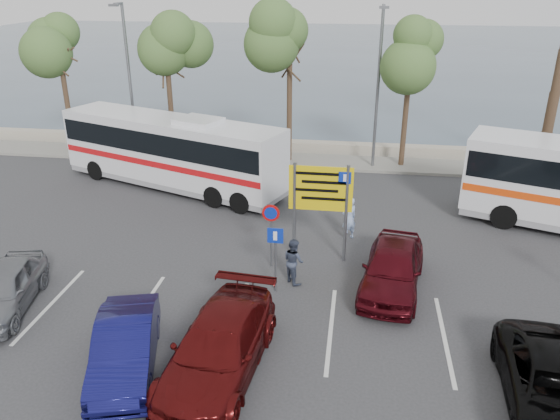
# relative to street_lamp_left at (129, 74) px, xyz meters

# --- Properties ---
(ground) EXTENTS (120.00, 120.00, 0.00)m
(ground) POSITION_rel_street_lamp_left_xyz_m (10.00, -13.52, -4.60)
(ground) COLOR #303032
(ground) RESTS_ON ground
(kerb_strip) EXTENTS (44.00, 2.40, 0.15)m
(kerb_strip) POSITION_rel_street_lamp_left_xyz_m (10.00, 0.48, -4.52)
(kerb_strip) COLOR gray
(kerb_strip) RESTS_ON ground
(seawall) EXTENTS (48.00, 0.80, 0.60)m
(seawall) POSITION_rel_street_lamp_left_xyz_m (10.00, 2.48, -4.30)
(seawall) COLOR #A99D87
(seawall) RESTS_ON ground
(sea) EXTENTS (140.00, 140.00, 0.00)m
(sea) POSITION_rel_street_lamp_left_xyz_m (10.00, 46.48, -4.59)
(sea) COLOR #384B5B
(sea) RESTS_ON ground
(tree_far_left) EXTENTS (3.20, 3.20, 7.60)m
(tree_far_left) POSITION_rel_street_lamp_left_xyz_m (-4.00, 0.48, 1.73)
(tree_far_left) COLOR #382619
(tree_far_left) RESTS_ON kerb_strip
(tree_left) EXTENTS (3.20, 3.20, 7.20)m
(tree_left) POSITION_rel_street_lamp_left_xyz_m (2.00, 0.48, 1.41)
(tree_left) COLOR #382619
(tree_left) RESTS_ON kerb_strip
(tree_mid) EXTENTS (3.20, 3.20, 8.00)m
(tree_mid) POSITION_rel_street_lamp_left_xyz_m (8.50, 0.48, 2.06)
(tree_mid) COLOR #382619
(tree_mid) RESTS_ON kerb_strip
(tree_right) EXTENTS (3.20, 3.20, 7.40)m
(tree_right) POSITION_rel_street_lamp_left_xyz_m (14.50, 0.48, 1.57)
(tree_right) COLOR #382619
(tree_right) RESTS_ON kerb_strip
(street_lamp_left) EXTENTS (0.45, 1.15, 8.01)m
(street_lamp_left) POSITION_rel_street_lamp_left_xyz_m (0.00, 0.00, 0.00)
(street_lamp_left) COLOR slate
(street_lamp_left) RESTS_ON kerb_strip
(street_lamp_right) EXTENTS (0.45, 1.15, 8.01)m
(street_lamp_right) POSITION_rel_street_lamp_left_xyz_m (13.00, 0.00, 0.00)
(street_lamp_right) COLOR slate
(street_lamp_right) RESTS_ON kerb_strip
(direction_sign) EXTENTS (2.20, 0.12, 3.60)m
(direction_sign) POSITION_rel_street_lamp_left_xyz_m (11.00, -10.32, -2.17)
(direction_sign) COLOR slate
(direction_sign) RESTS_ON ground
(sign_no_stop) EXTENTS (0.60, 0.08, 2.35)m
(sign_no_stop) POSITION_rel_street_lamp_left_xyz_m (9.40, -11.13, -3.02)
(sign_no_stop) COLOR slate
(sign_no_stop) RESTS_ON ground
(sign_parking) EXTENTS (0.50, 0.07, 2.25)m
(sign_parking) POSITION_rel_street_lamp_left_xyz_m (9.80, -12.73, -3.13)
(sign_parking) COLOR slate
(sign_parking) RESTS_ON ground
(lane_markings) EXTENTS (12.02, 4.20, 0.01)m
(lane_markings) POSITION_rel_street_lamp_left_xyz_m (8.86, -14.52, -4.60)
(lane_markings) COLOR silver
(lane_markings) RESTS_ON ground
(coach_bus_left) EXTENTS (11.52, 6.36, 3.56)m
(coach_bus_left) POSITION_rel_street_lamp_left_xyz_m (3.50, -4.08, -2.95)
(coach_bus_left) COLOR silver
(coach_bus_left) RESTS_ON ground
(car_silver_a) EXTENTS (2.45, 4.34, 1.39)m
(car_silver_a) POSITION_rel_street_lamp_left_xyz_m (1.80, -14.92, -3.90)
(car_silver_a) COLOR gray
(car_silver_a) RESTS_ON ground
(car_blue) EXTENTS (2.53, 4.39, 1.37)m
(car_blue) POSITION_rel_street_lamp_left_xyz_m (6.57, -17.02, -3.92)
(car_blue) COLOR #10104D
(car_blue) RESTS_ON ground
(car_maroon) EXTENTS (2.57, 5.36, 1.51)m
(car_maroon) POSITION_rel_street_lamp_left_xyz_m (8.97, -16.79, -3.85)
(car_maroon) COLOR #510D0D
(car_maroon) RESTS_ON ground
(car_red) EXTENTS (2.49, 4.74, 1.54)m
(car_red) POSITION_rel_street_lamp_left_xyz_m (13.50, -12.02, -3.83)
(car_red) COLOR #460A11
(car_red) RESTS_ON ground
(suv_black) EXTENTS (2.54, 4.97, 1.34)m
(suv_black) POSITION_rel_street_lamp_left_xyz_m (17.00, -17.02, -3.93)
(suv_black) COLOR black
(suv_black) RESTS_ON ground
(pedestrian_near) EXTENTS (0.74, 0.70, 1.70)m
(pedestrian_near) POSITION_rel_street_lamp_left_xyz_m (12.00, -8.52, -3.75)
(pedestrian_near) COLOR #99B2DF
(pedestrian_near) RESTS_ON ground
(pedestrian_far) EXTENTS (0.95, 0.96, 1.56)m
(pedestrian_far) POSITION_rel_street_lamp_left_xyz_m (10.30, -12.05, -3.82)
(pedestrian_far) COLOR #384054
(pedestrian_far) RESTS_ON ground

